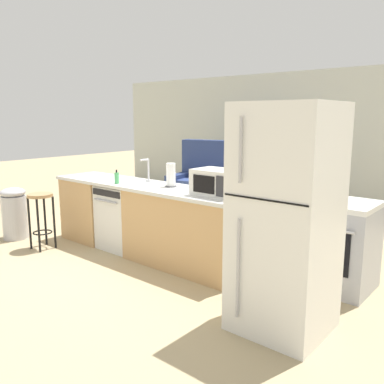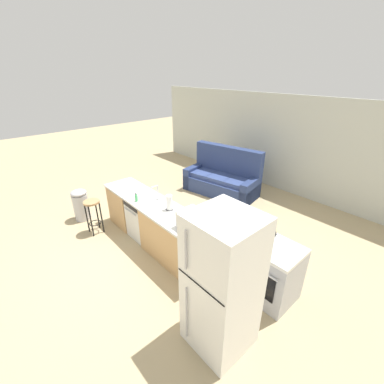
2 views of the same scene
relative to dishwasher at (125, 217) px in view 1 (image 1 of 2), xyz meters
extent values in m
plane|color=tan|center=(0.25, 0.00, -0.42)|extent=(24.00, 24.00, 0.00)
cube|color=beige|center=(0.55, 4.20, 0.88)|extent=(10.00, 0.06, 2.60)
cube|color=tan|center=(-0.68, 0.00, 0.01)|extent=(0.75, 0.62, 0.86)
cube|color=tan|center=(1.08, 0.00, 0.01)|extent=(1.55, 0.62, 0.86)
cube|color=silver|center=(0.40, 0.00, 0.46)|extent=(2.94, 0.66, 0.04)
cube|color=brown|center=(0.40, 0.00, -0.38)|extent=(2.86, 0.56, 0.08)
cube|color=white|center=(0.00, 0.00, 0.00)|extent=(0.58, 0.58, 0.84)
cube|color=black|center=(0.00, -0.30, 0.36)|extent=(0.52, 0.01, 0.08)
cylinder|color=#B2B2B7|center=(0.00, -0.31, 0.26)|extent=(0.44, 0.02, 0.02)
cube|color=#A8AAB2|center=(2.60, 0.55, 0.00)|extent=(0.76, 0.64, 0.85)
cube|color=black|center=(2.60, 0.22, 0.05)|extent=(0.53, 0.01, 0.43)
cylinder|color=silver|center=(2.60, 0.20, 0.28)|extent=(0.61, 0.03, 0.03)
cube|color=silver|center=(2.60, 0.55, 0.45)|extent=(0.76, 0.64, 0.05)
torus|color=black|center=(2.43, 0.42, 0.47)|extent=(0.16, 0.16, 0.01)
torus|color=black|center=(2.77, 0.42, 0.47)|extent=(0.16, 0.16, 0.01)
torus|color=black|center=(2.43, 0.68, 0.47)|extent=(0.16, 0.16, 0.01)
torus|color=black|center=(2.77, 0.68, 0.47)|extent=(0.16, 0.16, 0.01)
cube|color=white|center=(2.60, -0.55, 0.50)|extent=(0.72, 0.70, 1.84)
cylinder|color=#B2B2B7|center=(2.40, -0.92, 1.07)|extent=(0.02, 0.02, 0.49)
cylinder|color=#B2B2B7|center=(2.40, -0.92, 0.15)|extent=(0.02, 0.02, 0.80)
cube|color=black|center=(2.60, -0.90, 0.72)|extent=(0.68, 0.01, 0.01)
cube|color=white|center=(1.52, 0.00, 0.62)|extent=(0.50, 0.36, 0.28)
cube|color=black|center=(1.48, -0.18, 0.62)|extent=(0.27, 0.01, 0.18)
cube|color=#2D2D33|center=(1.69, -0.18, 0.62)|extent=(0.11, 0.01, 0.21)
cylinder|color=silver|center=(0.30, 0.16, 0.49)|extent=(0.07, 0.07, 0.03)
cylinder|color=silver|center=(0.30, 0.16, 0.64)|extent=(0.02, 0.02, 0.26)
cylinder|color=silver|center=(0.30, 0.09, 0.77)|extent=(0.02, 0.14, 0.02)
cylinder|color=#4C4C51|center=(0.76, 0.08, 0.49)|extent=(0.14, 0.14, 0.01)
cylinder|color=white|center=(0.76, 0.08, 0.63)|extent=(0.11, 0.11, 0.27)
cylinder|color=#4CB266|center=(0.10, -0.20, 0.55)|extent=(0.06, 0.06, 0.14)
cylinder|color=black|center=(0.10, -0.20, 0.64)|extent=(0.02, 0.02, 0.04)
sphere|color=black|center=(2.43, 0.68, 0.56)|extent=(0.17, 0.17, 0.17)
sphere|color=black|center=(2.43, 0.68, 0.66)|extent=(0.03, 0.03, 0.03)
cone|color=black|center=(2.51, 0.68, 0.58)|extent=(0.08, 0.04, 0.06)
cylinder|color=tan|center=(-0.80, -0.74, 0.30)|extent=(0.32, 0.32, 0.04)
cylinder|color=black|center=(-0.91, -0.85, -0.07)|extent=(0.03, 0.03, 0.70)
cylinder|color=black|center=(-0.69, -0.85, -0.07)|extent=(0.03, 0.03, 0.70)
cylinder|color=black|center=(-0.91, -0.63, -0.07)|extent=(0.03, 0.03, 0.70)
cylinder|color=black|center=(-0.69, -0.63, -0.07)|extent=(0.03, 0.03, 0.70)
torus|color=black|center=(-0.80, -0.74, -0.20)|extent=(0.25, 0.25, 0.02)
cylinder|color=#B7B7BC|center=(-1.52, -0.75, -0.11)|extent=(0.34, 0.34, 0.62)
ellipsoid|color=#B7B7BC|center=(-1.52, -0.75, 0.25)|extent=(0.35, 0.35, 0.14)
cube|color=navy|center=(-0.36, 2.68, -0.21)|extent=(2.13, 1.26, 0.42)
cube|color=navy|center=(-0.42, 3.01, 0.21)|extent=(2.01, 0.61, 1.27)
cube|color=navy|center=(-1.24, 2.51, -0.11)|extent=(0.37, 0.92, 0.62)
cube|color=navy|center=(0.53, 2.85, -0.11)|extent=(0.37, 0.92, 0.62)
cube|color=#35477D|center=(-0.89, 2.53, 0.06)|extent=(0.67, 0.72, 0.12)
cube|color=#35477D|center=(-0.35, 2.63, 0.06)|extent=(0.67, 0.72, 0.12)
cube|color=#35477D|center=(0.19, 2.74, 0.06)|extent=(0.67, 0.72, 0.12)
camera|label=1|loc=(4.05, -3.42, 1.31)|focal=38.00mm
camera|label=2|loc=(4.02, -2.26, 2.73)|focal=24.00mm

